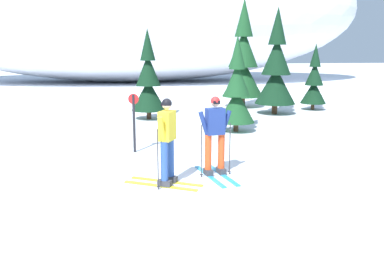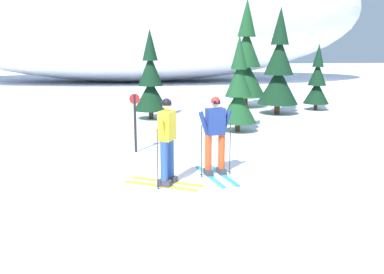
{
  "view_description": "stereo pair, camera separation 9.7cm",
  "coord_description": "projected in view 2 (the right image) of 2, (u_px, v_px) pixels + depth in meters",
  "views": [
    {
      "loc": [
        -1.41,
        -8.74,
        2.84
      ],
      "look_at": [
        -0.3,
        -0.01,
        0.95
      ],
      "focal_mm": 39.68,
      "sensor_mm": 36.0,
      "label": 1
    },
    {
      "loc": [
        -1.31,
        -8.75,
        2.84
      ],
      "look_at": [
        -0.3,
        -0.01,
        0.95
      ],
      "focal_mm": 39.68,
      "sensor_mm": 36.0,
      "label": 2
    }
  ],
  "objects": [
    {
      "name": "ground_plane",
      "position": [
        206.0,
        179.0,
        9.24
      ],
      "size": [
        120.0,
        120.0,
        0.0
      ],
      "primitive_type": "plane",
      "color": "white"
    },
    {
      "name": "skier_yellow_jacket",
      "position": [
        167.0,
        140.0,
        8.67
      ],
      "size": [
        1.64,
        1.13,
        1.82
      ],
      "color": "gold",
      "rests_on": "ground"
    },
    {
      "name": "skier_navy_jacket",
      "position": [
        215.0,
        135.0,
        9.33
      ],
      "size": [
        0.78,
        1.7,
        1.78
      ],
      "color": "#2893CC",
      "rests_on": "ground"
    },
    {
      "name": "pine_tree_far_left",
      "position": [
        151.0,
        82.0,
        16.58
      ],
      "size": [
        1.35,
        1.35,
        3.51
      ],
      "color": "#47301E",
      "rests_on": "ground"
    },
    {
      "name": "pine_tree_center_left",
      "position": [
        238.0,
        92.0,
        14.1
      ],
      "size": [
        1.24,
        1.24,
        3.2
      ],
      "color": "#47301E",
      "rests_on": "ground"
    },
    {
      "name": "pine_tree_center",
      "position": [
        246.0,
        63.0,
        19.78
      ],
      "size": [
        1.92,
        1.92,
        4.98
      ],
      "color": "#47301E",
      "rests_on": "ground"
    },
    {
      "name": "pine_tree_center_right",
      "position": [
        279.0,
        70.0,
        17.7
      ],
      "size": [
        1.71,
        1.71,
        4.42
      ],
      "color": "#47301E",
      "rests_on": "ground"
    },
    {
      "name": "pine_tree_far_right",
      "position": [
        317.0,
        83.0,
        18.99
      ],
      "size": [
        1.14,
        1.14,
        2.95
      ],
      "color": "#47301E",
      "rests_on": "ground"
    },
    {
      "name": "snow_ridge_background",
      "position": [
        135.0,
        7.0,
        33.47
      ],
      "size": [
        37.04,
        15.43,
        11.69
      ],
      "primitive_type": "ellipsoid",
      "color": "white",
      "rests_on": "ground"
    },
    {
      "name": "trail_marker_post",
      "position": [
        135.0,
        119.0,
        11.43
      ],
      "size": [
        0.28,
        0.07,
        1.6
      ],
      "color": "black",
      "rests_on": "ground"
    }
  ]
}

